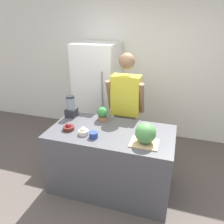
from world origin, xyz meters
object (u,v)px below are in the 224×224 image
object	(u,v)px
person	(126,110)
blender	(71,107)
refrigerator	(98,92)
watermelon	(146,133)
bowl_cream	(83,131)
bowl_small_blue	(93,135)
bowl_cherries	(69,128)
potted_plant	(103,114)

from	to	relation	value
person	blender	xyz separation A→B (m)	(-0.71, -0.40, 0.11)
blender	person	bearing A→B (deg)	29.54
refrigerator	watermelon	xyz separation A→B (m)	(1.14, -1.49, 0.11)
watermelon	bowl_cream	xyz separation A→B (m)	(-0.76, -0.02, -0.09)
bowl_small_blue	blender	distance (m)	0.72
bowl_cream	blender	size ratio (longest dim) A/B	0.39
bowl_cherries	bowl_cream	world-z (taller)	bowl_cream
refrigerator	person	world-z (taller)	refrigerator
watermelon	potted_plant	size ratio (longest dim) A/B	1.21
watermelon	bowl_cherries	xyz separation A→B (m)	(-1.00, 0.03, -0.10)
refrigerator	bowl_cherries	size ratio (longest dim) A/B	12.37
person	potted_plant	world-z (taller)	person
potted_plant	bowl_cherries	bearing A→B (deg)	-129.89
bowl_cherries	blender	bearing A→B (deg)	111.44
refrigerator	person	size ratio (longest dim) A/B	1.03
person	bowl_cream	bearing A→B (deg)	-111.21
watermelon	blender	xyz separation A→B (m)	(-1.15, 0.42, 0.01)
bowl_cream	bowl_small_blue	bearing A→B (deg)	-13.99
bowl_cherries	bowl_small_blue	size ratio (longest dim) A/B	1.38
bowl_small_blue	bowl_cherries	bearing A→B (deg)	166.79
watermelon	bowl_cherries	world-z (taller)	watermelon
bowl_small_blue	potted_plant	size ratio (longest dim) A/B	0.53
refrigerator	bowl_cream	bearing A→B (deg)	-76.07
person	bowl_small_blue	world-z (taller)	person
bowl_cherries	potted_plant	bearing A→B (deg)	50.11
bowl_cherries	bowl_cream	size ratio (longest dim) A/B	1.19
bowl_cream	watermelon	bearing A→B (deg)	1.48
refrigerator	blender	bearing A→B (deg)	-90.59
watermelon	bowl_cherries	size ratio (longest dim) A/B	1.64
person	bowl_cherries	size ratio (longest dim) A/B	12.06
watermelon	bowl_small_blue	world-z (taller)	watermelon
bowl_cream	potted_plant	bearing A→B (deg)	78.01
refrigerator	bowl_cream	distance (m)	1.56
person	potted_plant	bearing A→B (deg)	-120.26
watermelon	person	bearing A→B (deg)	117.85
refrigerator	watermelon	bearing A→B (deg)	-52.63
bowl_cream	bowl_small_blue	distance (m)	0.15
bowl_cherries	bowl_cream	distance (m)	0.24
potted_plant	watermelon	bearing A→B (deg)	-32.41
bowl_cherries	blender	size ratio (longest dim) A/B	0.47
bowl_cherries	bowl_small_blue	distance (m)	0.39
bowl_cream	blender	distance (m)	0.59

